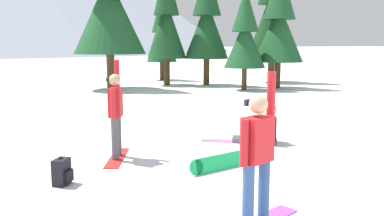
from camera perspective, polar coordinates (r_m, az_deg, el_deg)
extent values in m
cylinder|color=#335184|center=(5.36, 7.73, -11.86)|extent=(0.15, 0.15, 0.82)
cylinder|color=#335184|center=(5.60, 9.83, -11.00)|extent=(0.15, 0.15, 0.82)
cube|color=red|center=(5.28, 8.98, -4.29)|extent=(0.46, 0.37, 0.57)
cylinder|color=red|center=(5.08, 7.18, -4.79)|extent=(0.11, 0.11, 0.58)
cylinder|color=red|center=(5.40, 10.81, 1.73)|extent=(0.11, 0.11, 0.60)
sphere|color=tan|center=(5.20, 9.10, 0.52)|extent=(0.24, 0.24, 0.24)
cube|color=black|center=(5.28, 7.90, 0.78)|extent=(0.17, 0.10, 0.08)
cube|color=red|center=(8.71, -10.26, -6.74)|extent=(0.82, 1.51, 0.02)
cylinder|color=#4C4C51|center=(8.45, -10.51, -4.18)|extent=(0.15, 0.15, 0.85)
cylinder|color=#4C4C51|center=(8.76, -10.16, -3.72)|extent=(0.15, 0.15, 0.85)
cube|color=red|center=(8.48, -10.47, 0.77)|extent=(0.37, 0.46, 0.58)
cylinder|color=red|center=(8.23, -10.77, 0.53)|extent=(0.11, 0.11, 0.58)
cylinder|color=red|center=(8.68, -10.28, 4.55)|extent=(0.11, 0.11, 0.60)
sphere|color=tan|center=(8.43, -10.55, 3.81)|extent=(0.24, 0.24, 0.24)
cube|color=black|center=(8.46, -11.49, 3.87)|extent=(0.10, 0.17, 0.08)
cube|color=#4C4C51|center=(10.02, 10.75, -4.50)|extent=(0.43, 0.45, 0.10)
cylinder|color=#4C4C51|center=(9.92, 7.86, -4.41)|extent=(0.75, 0.54, 0.14)
cylinder|color=#4C4C51|center=(10.11, 7.90, -4.16)|extent=(0.75, 0.54, 0.14)
cube|color=pink|center=(10.05, 5.59, -4.57)|extent=(1.43, 1.04, 0.02)
cube|color=black|center=(9.95, 10.80, -2.74)|extent=(0.42, 0.47, 0.53)
cylinder|color=black|center=(9.70, 10.83, -3.02)|extent=(0.11, 0.11, 0.52)
cylinder|color=black|center=(10.21, 10.77, -2.44)|extent=(0.11, 0.11, 0.52)
sphere|color=tan|center=(9.88, 10.87, -0.33)|extent=(0.24, 0.24, 0.24)
sphere|color=black|center=(9.87, 10.88, -0.05)|extent=(0.20, 0.20, 0.20)
cube|color=#19B259|center=(7.95, 5.27, -7.14)|extent=(1.58, 0.47, 0.29)
cylinder|color=#19B259|center=(8.49, 9.36, -6.20)|extent=(0.31, 0.16, 0.29)
cylinder|color=#19B259|center=(7.46, 0.59, -8.17)|extent=(0.31, 0.16, 0.29)
cube|color=black|center=(8.13, 6.34, -6.71)|extent=(0.22, 0.15, 0.15)
cube|color=black|center=(7.83, 3.71, -7.29)|extent=(0.22, 0.15, 0.15)
cube|color=black|center=(7.30, -17.49, -8.35)|extent=(0.34, 0.38, 0.44)
cube|color=black|center=(7.26, -16.55, -8.95)|extent=(0.17, 0.22, 0.20)
cylinder|color=black|center=(7.23, -17.57, -6.54)|extent=(0.09, 0.11, 0.02)
cylinder|color=#472D19|center=(27.48, -4.16, 5.10)|extent=(0.27, 0.27, 1.20)
cone|color=#194723|center=(27.42, -4.20, 9.02)|extent=(2.00, 2.00, 2.55)
cone|color=#194723|center=(27.49, -4.25, 12.74)|extent=(1.30, 1.30, 2.34)
cylinder|color=#472D19|center=(26.28, 10.81, 5.51)|extent=(0.42, 0.42, 1.84)
cone|color=#143819|center=(26.28, 10.99, 11.78)|extent=(2.83, 2.83, 3.91)
cylinder|color=#472D19|center=(22.68, 11.65, 4.45)|extent=(0.32, 0.32, 1.40)
cone|color=#194723|center=(22.63, 11.83, 10.00)|extent=(2.61, 2.61, 2.99)
cylinder|color=#472D19|center=(23.94, 2.00, 4.98)|extent=(0.35, 0.35, 1.53)
cone|color=#194723|center=(23.91, 2.03, 10.70)|extent=(2.50, 2.50, 3.25)
cylinder|color=#472D19|center=(24.00, -3.47, 4.99)|extent=(0.35, 0.35, 1.54)
cone|color=#194723|center=(23.96, -3.52, 10.73)|extent=(2.25, 2.25, 3.27)
cylinder|color=#472D19|center=(22.07, -11.10, 4.93)|extent=(0.42, 0.42, 1.85)
cone|color=#194723|center=(22.07, -11.32, 12.42)|extent=(3.68, 3.68, 3.92)
cylinder|color=#472D19|center=(21.48, 7.18, 3.99)|extent=(0.26, 0.26, 1.15)
cone|color=#194723|center=(21.41, 7.27, 8.78)|extent=(2.10, 2.10, 2.44)
cone|color=#194723|center=(21.48, 7.36, 13.34)|extent=(1.37, 1.37, 2.24)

